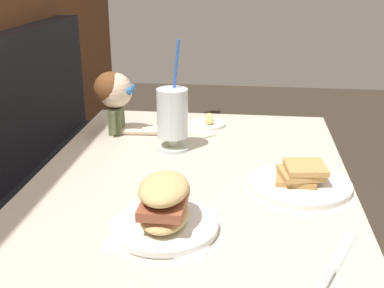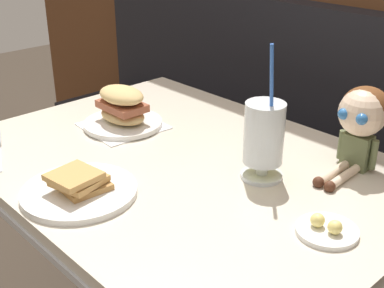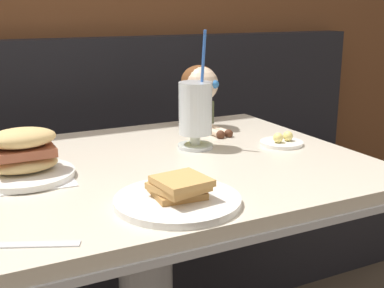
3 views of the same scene
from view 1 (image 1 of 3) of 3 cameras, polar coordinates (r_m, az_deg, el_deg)
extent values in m
cube|color=beige|center=(1.27, -0.04, -4.31)|extent=(1.10, 0.80, 0.03)
cube|color=#B7BABF|center=(1.28, -0.04, -5.24)|extent=(1.11, 0.81, 0.02)
cylinder|color=white|center=(1.24, 12.33, -4.54)|extent=(0.25, 0.25, 0.01)
cube|color=#B78447|center=(1.23, 11.89, -3.87)|extent=(0.10, 0.10, 0.01)
cube|color=tan|center=(1.23, 12.40, -3.28)|extent=(0.11, 0.11, 0.01)
cube|color=tan|center=(1.22, 12.98, -2.63)|extent=(0.11, 0.11, 0.01)
cylinder|color=silver|center=(1.45, -2.22, -0.38)|extent=(0.10, 0.10, 0.01)
cylinder|color=silver|center=(1.44, -2.23, 0.36)|extent=(0.03, 0.03, 0.03)
cylinder|color=silver|center=(1.41, -2.27, 3.60)|extent=(0.09, 0.09, 0.14)
cylinder|color=#E0DB6B|center=(1.41, -2.27, 3.36)|extent=(0.08, 0.08, 0.13)
cylinder|color=blue|center=(1.40, -1.97, 7.56)|extent=(0.01, 0.03, 0.22)
cube|color=white|center=(1.03, -3.16, -9.77)|extent=(0.21, 0.21, 0.00)
cylinder|color=white|center=(1.03, -3.17, -9.39)|extent=(0.22, 0.22, 0.01)
ellipsoid|color=tan|center=(1.01, -3.20, -8.19)|extent=(0.15, 0.10, 0.04)
cube|color=#995138|center=(1.00, -3.23, -6.78)|extent=(0.14, 0.09, 0.02)
ellipsoid|color=tan|center=(0.99, -3.27, -5.13)|extent=(0.15, 0.10, 0.04)
cylinder|color=white|center=(1.65, 1.79, 2.32)|extent=(0.12, 0.12, 0.01)
sphere|color=#F4E07A|center=(1.63, 2.01, 2.75)|extent=(0.03, 0.03, 0.03)
sphere|color=#F4E07A|center=(1.66, 1.99, 3.13)|extent=(0.03, 0.03, 0.03)
cube|color=silver|center=(1.00, 16.98, -11.67)|extent=(0.14, 0.08, 0.00)
cube|color=#B2B5BA|center=(0.90, 14.95, -15.16)|extent=(0.08, 0.05, 0.01)
cube|color=#5B6642|center=(1.59, -8.71, 2.74)|extent=(0.07, 0.04, 0.08)
sphere|color=beige|center=(1.56, -8.90, 6.15)|extent=(0.11, 0.11, 0.11)
ellipsoid|color=brown|center=(1.56, -9.35, 6.44)|extent=(0.12, 0.11, 0.10)
sphere|color=#2D6BB2|center=(1.53, -7.30, 6.09)|extent=(0.03, 0.03, 0.03)
sphere|color=#2D6BB2|center=(1.57, -7.00, 6.49)|extent=(0.03, 0.03, 0.03)
cylinder|color=beige|center=(1.57, -5.89, 1.41)|extent=(0.03, 0.12, 0.02)
cylinder|color=beige|center=(1.59, -5.73, 1.74)|extent=(0.03, 0.12, 0.02)
sphere|color=#4C2819|center=(1.56, -3.72, 1.36)|extent=(0.03, 0.03, 0.03)
sphere|color=#4C2819|center=(1.58, -3.59, 1.70)|extent=(0.03, 0.03, 0.03)
cylinder|color=#5B6642|center=(1.55, -9.03, 2.42)|extent=(0.02, 0.02, 0.07)
cylinder|color=#5B6642|center=(1.62, -8.41, 3.33)|extent=(0.02, 0.02, 0.07)
camera|label=2|loc=(2.08, 25.59, 19.99)|focal=48.34mm
camera|label=3|loc=(1.22, 59.54, 3.52)|focal=47.41mm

